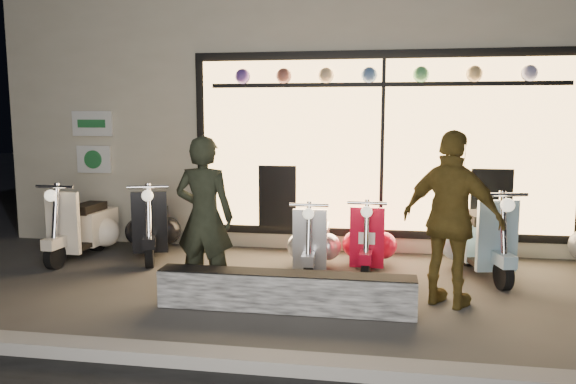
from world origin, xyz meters
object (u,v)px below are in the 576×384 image
object	(u,v)px
scooter_silver	(313,241)
woman	(452,219)
man	(204,217)
graffiti_barrier	(285,292)
scooter_red	(369,240)

from	to	relation	value
scooter_silver	woman	xyz separation A→B (m)	(1.57, -1.15, 0.55)
scooter_silver	man	bearing A→B (deg)	-131.56
graffiti_barrier	scooter_red	xyz separation A→B (m)	(0.80, 1.78, 0.17)
scooter_silver	man	distance (m)	1.72
graffiti_barrier	man	size ratio (longest dim) A/B	1.48
scooter_red	graffiti_barrier	bearing A→B (deg)	-112.44
graffiti_barrier	man	world-z (taller)	man
graffiti_barrier	scooter_silver	bearing A→B (deg)	86.68
scooter_silver	man	xyz separation A→B (m)	(-1.04, -1.26, 0.52)
graffiti_barrier	scooter_red	distance (m)	1.96
graffiti_barrier	man	xyz separation A→B (m)	(-0.95, 0.33, 0.68)
man	scooter_red	bearing A→B (deg)	-136.94
scooter_red	woman	world-z (taller)	woman
scooter_silver	woman	bearing A→B (deg)	-38.27
scooter_silver	scooter_red	world-z (taller)	scooter_red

